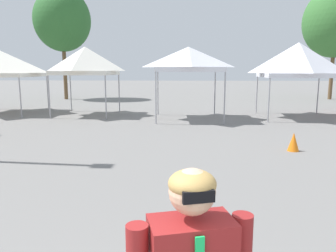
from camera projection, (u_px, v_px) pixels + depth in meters
canopy_tent_far_right at (1, 64)px, 16.85m from camera, size 3.61×3.61×3.22m
canopy_tent_behind_center at (85, 61)px, 16.10m from camera, size 2.90×2.90×3.37m
canopy_tent_right_of_center at (188, 59)px, 14.76m from camera, size 3.15×3.15×3.27m
canopy_tent_behind_right at (298, 60)px, 15.18m from camera, size 3.38×3.38×3.49m
tree_behind_tents_left at (336, 22)px, 24.48m from camera, size 4.77×4.77×8.40m
tree_behind_tents_center at (62, 20)px, 24.49m from camera, size 4.19×4.19×8.22m
traffic_cone_lot_center at (294, 142)px, 9.17m from camera, size 0.32×0.32×0.52m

